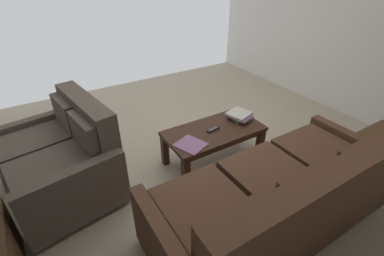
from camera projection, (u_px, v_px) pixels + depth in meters
ground_plane at (198, 150)px, 3.32m from camera, size 4.85×5.01×0.01m
wall_left at (349, 12)px, 3.68m from camera, size 0.12×5.01×2.76m
sofa_main at (280, 199)px, 2.14m from camera, size 2.09×0.90×0.85m
loveseat_near at (63, 158)px, 2.56m from camera, size 1.05×1.30×0.91m
coffee_table at (214, 135)px, 2.96m from camera, size 1.07×0.55×0.42m
book_stack at (239, 116)px, 3.10m from camera, size 0.30×0.31×0.08m
tv_remote at (213, 129)px, 2.91m from camera, size 0.17×0.07×0.02m
loose_magazine at (191, 145)px, 2.68m from camera, size 0.33×0.34×0.01m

